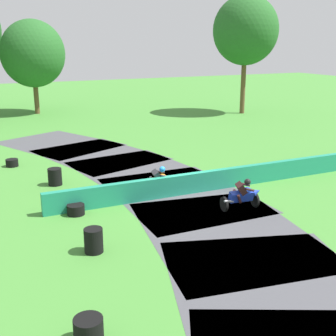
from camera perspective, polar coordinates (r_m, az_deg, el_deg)
ground_plane at (r=19.53m, az=1.58°, el=-3.42°), size 120.00×120.00×0.00m
track_asphalt at (r=19.04m, az=-1.80°, el=-3.94°), size 9.99×33.83×0.01m
safety_barrier at (r=21.92m, az=13.14°, el=-0.44°), size 21.70×0.62×0.90m
motorcycle_lead_blue at (r=17.85m, az=9.67°, el=-3.39°), size 1.70×0.90×1.43m
motorcycle_chase_orange at (r=19.34m, az=-1.21°, el=-1.66°), size 1.68×0.94×1.42m
tire_stack_near at (r=10.62m, az=-10.21°, el=-19.94°), size 0.67×0.67×0.60m
tire_stack_mid_a at (r=14.43m, az=-9.58°, el=-9.20°), size 0.61×0.61×0.80m
tire_stack_mid_b at (r=17.62m, az=-11.81°, el=-5.28°), size 0.68×0.68×0.40m
tire_stack_far at (r=21.35m, az=-14.39°, el=-1.10°), size 0.64×0.64×0.80m
tire_stack_extra_a at (r=25.27m, az=-19.49°, el=0.64°), size 0.65×0.65×0.40m
tree_far_right at (r=43.02m, az=-17.05°, el=13.92°), size 5.75×5.75×8.47m
tree_behind_barrier at (r=42.09m, az=9.98°, el=17.08°), size 5.87×5.87×10.56m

